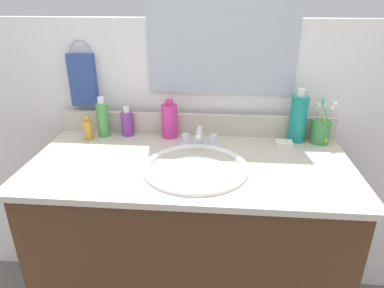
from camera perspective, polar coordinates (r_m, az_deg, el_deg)
The scene contains 16 objects.
vanity_cabinet at distance 1.48m, azimuth -0.30°, elevation -17.87°, with size 1.11×0.51×0.81m, color #4C2D19.
countertop at distance 1.24m, azimuth -0.34°, elevation -3.40°, with size 1.16×0.56×0.02m, color beige.
backsplash at distance 1.46m, azimuth 0.60°, elevation 3.32°, with size 1.16×0.02×0.09m, color beige.
back_wall at distance 1.61m, azimuth 0.74°, elevation -3.45°, with size 2.26×0.04×1.30m, color white.
mirror_panel at distance 1.41m, azimuth 5.10°, elevation 19.35°, with size 0.60×0.01×0.56m, color #B2BCC6.
towel_ring at distance 1.54m, azimuth -17.97°, elevation 14.57°, with size 0.10×0.10×0.01m, color silver.
hand_towel at distance 1.54m, azimuth -17.65°, elevation 10.08°, with size 0.11×0.04×0.22m, color #334C8C.
sink_basin at distance 1.20m, azimuth 0.60°, elevation -5.43°, with size 0.37×0.37×0.11m.
faucet at distance 1.35m, azimuth 1.23°, elevation 0.72°, with size 0.16×0.10×0.08m.
bottle_mouthwash_teal at distance 1.44m, azimuth 17.20°, elevation 4.14°, with size 0.07×0.07×0.22m.
bottle_toner_green at distance 1.48m, azimuth -14.58°, elevation 4.08°, with size 0.05×0.05×0.17m.
bottle_cream_purple at distance 1.48m, azimuth -10.70°, elevation 3.47°, with size 0.05×0.05×0.12m.
bottle_oil_amber at distance 1.47m, azimuth -16.87°, elevation 2.42°, with size 0.04×0.04×0.10m.
bottle_soap_pink at distance 1.43m, azimuth -3.75°, elevation 3.93°, with size 0.07×0.07×0.16m.
cup_green at distance 1.47m, azimuth 20.56°, elevation 2.05°, with size 0.08×0.08×0.19m.
soap_bar at distance 1.40m, azimuth 15.04°, elevation -0.02°, with size 0.06×0.04×0.02m, color white.
Camera 1 is at (0.10, -1.10, 1.39)m, focal length 32.13 mm.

